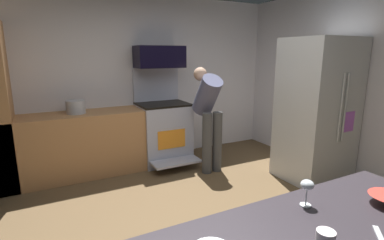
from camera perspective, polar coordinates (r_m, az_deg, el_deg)
The scene contains 10 objects.
ground_plane at distance 3.09m, azimuth 1.51°, elevation -20.84°, with size 5.20×4.80×0.02m, color brown.
wall_back at distance 4.77m, azimuth -12.19°, elevation 7.67°, with size 5.20×0.12×2.60m, color silver.
wall_right at distance 4.43m, azimuth 31.97°, elevation 5.65°, with size 0.12×4.80×2.60m, color silver.
lower_cabinet_run at distance 4.42m, azimuth -21.73°, elevation -4.59°, with size 2.40×0.60×0.90m, color #B47C4B.
oven_range at distance 4.69m, azimuth -5.61°, elevation -2.04°, with size 0.76×0.95×1.49m.
microwave at distance 4.62m, azimuth -6.36°, elevation 12.13°, with size 0.74×0.38×0.33m, color black.
refrigerator at distance 4.30m, azimuth 23.13°, elevation 1.71°, with size 0.87×0.77×1.91m.
person_cook at distance 4.25m, azimuth 3.21°, elevation 1.76°, with size 0.31×0.59×1.51m.
wine_glass_far at distance 1.71m, azimuth 21.53°, elevation -11.97°, with size 0.07×0.07×0.15m.
stock_pot at distance 4.31m, azimuth -21.72°, elevation 2.37°, with size 0.25×0.25×0.18m, color #B0B0B6.
Camera 1 is at (-1.25, -2.25, 1.70)m, focal length 27.36 mm.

